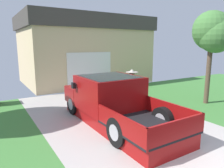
# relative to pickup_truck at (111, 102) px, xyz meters

# --- Properties ---
(pickup_truck) EXTENTS (2.09, 5.02, 1.59)m
(pickup_truck) POSITION_rel_pickup_truck_xyz_m (0.00, 0.00, 0.00)
(pickup_truck) COLOR maroon
(pickup_truck) RESTS_ON ground
(person_with_hat) EXTENTS (0.53, 0.49, 1.71)m
(person_with_hat) POSITION_rel_pickup_truck_xyz_m (1.31, 0.57, 0.24)
(person_with_hat) COLOR #333842
(person_with_hat) RESTS_ON ground
(handbag) EXTENTS (0.34, 0.16, 0.44)m
(handbag) POSITION_rel_pickup_truck_xyz_m (1.22, 0.30, -0.57)
(handbag) COLOR brown
(handbag) RESTS_ON ground
(house_with_garage) EXTENTS (8.48, 5.87, 4.53)m
(house_with_garage) POSITION_rel_pickup_truck_xyz_m (2.63, 8.01, 1.59)
(house_with_garage) COLOR #D5BA8B
(house_with_garage) RESTS_ON ground
(neighbor_tree) EXTENTS (1.87, 1.94, 4.11)m
(neighbor_tree) POSITION_rel_pickup_truck_xyz_m (4.98, -0.37, 2.50)
(neighbor_tree) COLOR brown
(neighbor_tree) RESTS_ON ground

